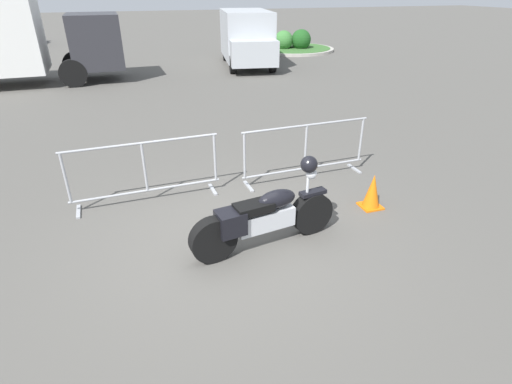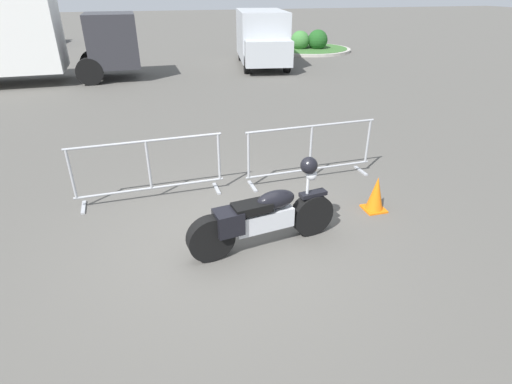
% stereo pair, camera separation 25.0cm
% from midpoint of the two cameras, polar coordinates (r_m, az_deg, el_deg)
% --- Properties ---
extents(ground_plane, '(120.00, 120.00, 0.00)m').
position_cam_midpoint_polar(ground_plane, '(5.85, -2.17, -6.86)').
color(ground_plane, '#54514C').
extents(motorcycle, '(2.19, 0.51, 1.24)m').
position_cam_midpoint_polar(motorcycle, '(5.49, 2.42, -3.53)').
color(motorcycle, black).
rests_on(motorcycle, ground).
extents(crowd_barrier_near, '(2.50, 0.53, 1.07)m').
position_cam_midpoint_polar(crowd_barrier_near, '(6.89, -14.02, 3.20)').
color(crowd_barrier_near, '#9EA0A5').
rests_on(crowd_barrier_near, ground).
extents(crowd_barrier_far, '(2.50, 0.53, 1.07)m').
position_cam_midpoint_polar(crowd_barrier_far, '(7.50, 8.75, 5.70)').
color(crowd_barrier_far, '#9EA0A5').
rests_on(crowd_barrier_far, ground).
extents(box_truck, '(7.75, 2.41, 2.98)m').
position_cam_midpoint_polar(box_truck, '(17.54, -31.18, 18.37)').
color(box_truck, white).
rests_on(box_truck, ground).
extents(delivery_van, '(2.74, 5.25, 2.31)m').
position_cam_midpoint_polar(delivery_van, '(19.21, 1.24, 21.32)').
color(delivery_van, '#B2B7BC').
rests_on(delivery_van, ground).
extents(parked_car_blue, '(2.28, 4.32, 1.40)m').
position_cam_midpoint_polar(parked_car_blue, '(29.48, -28.83, 19.31)').
color(parked_car_blue, '#284799').
rests_on(parked_car_blue, ground).
extents(pedestrian, '(0.39, 0.39, 1.69)m').
position_cam_midpoint_polar(pedestrian, '(21.08, 3.39, 20.94)').
color(pedestrian, '#262838').
rests_on(pedestrian, ground).
extents(planter_island, '(4.72, 4.72, 1.14)m').
position_cam_midpoint_polar(planter_island, '(24.04, 7.82, 20.10)').
color(planter_island, '#ADA89E').
rests_on(planter_island, ground).
extents(traffic_cone, '(0.34, 0.34, 0.59)m').
position_cam_midpoint_polar(traffic_cone, '(6.78, 17.78, -0.31)').
color(traffic_cone, orange).
rests_on(traffic_cone, ground).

